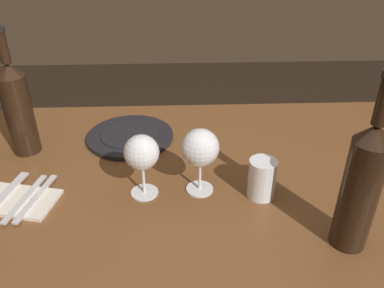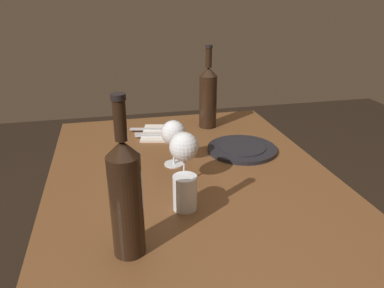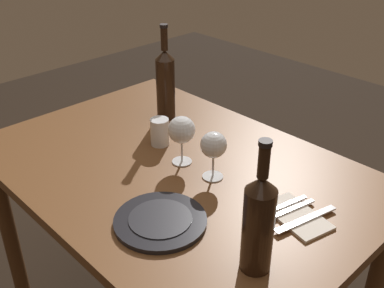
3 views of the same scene
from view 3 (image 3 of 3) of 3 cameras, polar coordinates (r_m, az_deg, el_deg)
dining_table at (r=1.57m, az=-2.07°, el=-5.46°), size 1.30×0.90×0.74m
wine_glass_left at (r=1.48m, az=-1.27°, el=1.63°), size 0.09×0.09×0.17m
wine_glass_right at (r=1.40m, az=2.66°, el=-0.25°), size 0.08×0.08×0.16m
wine_bottle at (r=1.78m, az=-3.28°, el=7.51°), size 0.07×0.07×0.37m
wine_bottle_second at (r=1.07m, az=8.19°, el=-9.47°), size 0.07×0.07×0.35m
water_tumbler at (r=1.62m, az=-3.98°, el=1.35°), size 0.07×0.07×0.10m
dinner_plate at (r=1.27m, az=-3.92°, el=-9.38°), size 0.25×0.25×0.02m
folded_napkin at (r=1.32m, az=12.73°, el=-8.65°), size 0.21×0.15×0.01m
fork_inner at (r=1.33m, az=11.87°, el=-7.97°), size 0.05×0.18×0.00m
fork_outer at (r=1.34m, az=11.00°, el=-7.53°), size 0.05×0.18×0.00m
table_knife at (r=1.31m, az=13.84°, el=-8.97°), size 0.07×0.21×0.00m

